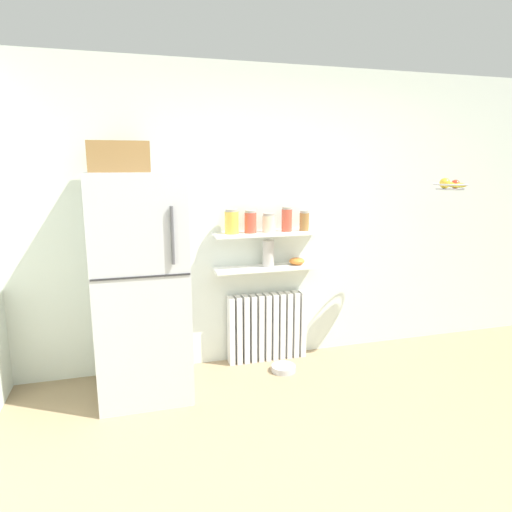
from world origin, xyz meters
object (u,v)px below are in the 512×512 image
refrigerator (140,280)px  storage_jar_1 (250,222)px  storage_jar_2 (269,223)px  storage_jar_3 (287,219)px  pet_food_bowl (284,368)px  storage_jar_0 (232,222)px  storage_jar_4 (304,221)px  vase (268,253)px  radiator (267,327)px  shelf_bowl (297,261)px  hanging_fruit_basket (450,185)px

refrigerator → storage_jar_1: refrigerator is taller
storage_jar_1 → storage_jar_2: (0.16, -0.00, -0.02)m
storage_jar_3 → pet_food_bowl: 1.30m
refrigerator → storage_jar_0: 0.90m
storage_jar_2 → pet_food_bowl: 1.27m
storage_jar_2 → storage_jar_4: size_ratio=0.92×
storage_jar_1 → storage_jar_3: 0.33m
storage_jar_2 → storage_jar_3: storage_jar_3 is taller
refrigerator → vase: refrigerator is taller
radiator → pet_food_bowl: (0.06, -0.28, -0.29)m
radiator → pet_food_bowl: 0.40m
storage_jar_3 → shelf_bowl: storage_jar_3 is taller
storage_jar_4 → radiator: bearing=174.8°
storage_jar_1 → hanging_fruit_basket: hanging_fruit_basket is taller
shelf_bowl → hanging_fruit_basket: (1.20, -0.45, 0.68)m
pet_food_bowl → hanging_fruit_basket: hanging_fruit_basket is taller
vase → pet_food_bowl: (0.07, -0.25, -0.98)m
vase → storage_jar_1: bearing=180.0°
radiator → storage_jar_4: size_ratio=4.10×
storage_jar_2 → hanging_fruit_basket: hanging_fruit_basket is taller
refrigerator → radiator: size_ratio=2.65×
radiator → storage_jar_4: storage_jar_4 is taller
storage_jar_1 → storage_jar_3: size_ratio=0.91×
radiator → storage_jar_1: storage_jar_1 is taller
storage_jar_1 → shelf_bowl: bearing=0.0°
storage_jar_0 → hanging_fruit_basket: bearing=-14.0°
refrigerator → hanging_fruit_basket: size_ratio=6.80×
storage_jar_0 → refrigerator: bearing=-162.4°
storage_jar_2 → hanging_fruit_basket: bearing=-16.9°
refrigerator → storage_jar_3: size_ratio=9.00×
storage_jar_3 → pet_food_bowl: (-0.10, -0.25, -1.27)m
storage_jar_0 → vase: bearing=0.0°
storage_jar_0 → storage_jar_1: storage_jar_0 is taller
vase → shelf_bowl: size_ratio=1.67×
pet_food_bowl → storage_jar_0: bearing=147.7°
pet_food_bowl → storage_jar_1: bearing=132.6°
refrigerator → shelf_bowl: 1.39m
pet_food_bowl → storage_jar_4: bearing=43.2°
refrigerator → storage_jar_4: bearing=9.8°
storage_jar_0 → shelf_bowl: storage_jar_0 is taller
storage_jar_4 → shelf_bowl: 0.37m
shelf_bowl → pet_food_bowl: bearing=-129.1°
refrigerator → storage_jar_4: refrigerator is taller
storage_jar_0 → storage_jar_2: size_ratio=1.27×
storage_jar_2 → storage_jar_3: bearing=0.0°
storage_jar_1 → shelf_bowl: storage_jar_1 is taller
pet_food_bowl → radiator: bearing=103.0°
pet_food_bowl → shelf_bowl: bearing=50.9°
storage_jar_4 → vase: size_ratio=0.75×
storage_jar_0 → storage_jar_1: (0.16, 0.00, -0.01)m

